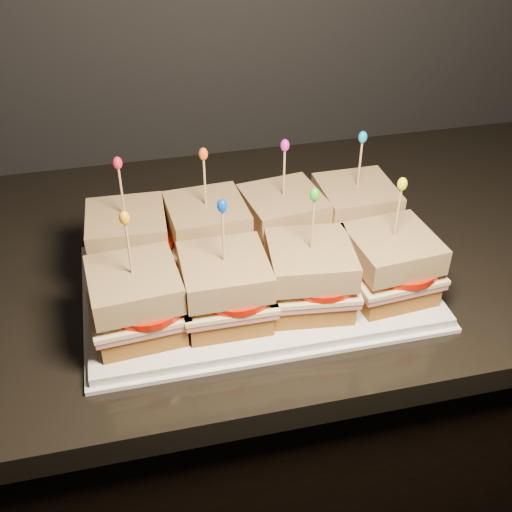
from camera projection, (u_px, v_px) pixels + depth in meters
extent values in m
cube|color=black|center=(236.00, 442.00, 1.23)|extent=(2.15, 0.60, 0.84)
cube|color=black|center=(231.00, 257.00, 0.97)|extent=(2.19, 0.64, 0.04)
cube|color=white|center=(256.00, 283.00, 0.87)|extent=(0.45, 0.28, 0.02)
cube|color=white|center=(256.00, 287.00, 0.88)|extent=(0.46, 0.29, 0.01)
cube|color=brown|center=(131.00, 258.00, 0.88)|extent=(0.10, 0.10, 0.03)
cube|color=#C86F6A|center=(130.00, 248.00, 0.87)|extent=(0.11, 0.11, 0.01)
cube|color=beige|center=(129.00, 243.00, 0.87)|extent=(0.12, 0.11, 0.01)
cylinder|color=red|center=(138.00, 240.00, 0.86)|extent=(0.10, 0.10, 0.01)
cube|color=brown|center=(126.00, 225.00, 0.85)|extent=(0.11, 0.11, 0.03)
cylinder|color=tan|center=(122.00, 194.00, 0.82)|extent=(0.00, 0.00, 0.09)
ellipsoid|color=red|center=(118.00, 163.00, 0.79)|extent=(0.01, 0.01, 0.02)
cube|color=brown|center=(208.00, 248.00, 0.90)|extent=(0.11, 0.11, 0.03)
cube|color=#C86F6A|center=(208.00, 237.00, 0.89)|extent=(0.12, 0.11, 0.01)
cube|color=beige|center=(208.00, 233.00, 0.89)|extent=(0.12, 0.12, 0.01)
cylinder|color=red|center=(217.00, 230.00, 0.88)|extent=(0.10, 0.10, 0.01)
cube|color=brown|center=(207.00, 215.00, 0.87)|extent=(0.11, 0.11, 0.03)
cylinder|color=tan|center=(205.00, 185.00, 0.84)|extent=(0.00, 0.00, 0.09)
ellipsoid|color=#EC5217|center=(203.00, 154.00, 0.81)|extent=(0.01, 0.01, 0.02)
cube|color=brown|center=(282.00, 238.00, 0.92)|extent=(0.11, 0.11, 0.03)
cube|color=#C86F6A|center=(283.00, 228.00, 0.91)|extent=(0.12, 0.12, 0.01)
cube|color=beige|center=(283.00, 224.00, 0.91)|extent=(0.13, 0.12, 0.01)
cylinder|color=red|center=(292.00, 220.00, 0.90)|extent=(0.10, 0.10, 0.01)
cube|color=brown|center=(283.00, 206.00, 0.89)|extent=(0.12, 0.12, 0.03)
cylinder|color=tan|center=(284.00, 176.00, 0.86)|extent=(0.00, 0.00, 0.09)
ellipsoid|color=#CC1F98|center=(285.00, 145.00, 0.83)|extent=(0.01, 0.01, 0.02)
cube|color=brown|center=(353.00, 229.00, 0.94)|extent=(0.10, 0.10, 0.03)
cube|color=#C86F6A|center=(354.00, 218.00, 0.93)|extent=(0.11, 0.11, 0.01)
cube|color=beige|center=(355.00, 214.00, 0.93)|extent=(0.11, 0.11, 0.01)
cylinder|color=red|center=(364.00, 211.00, 0.92)|extent=(0.10, 0.10, 0.01)
cube|color=brown|center=(356.00, 197.00, 0.91)|extent=(0.10, 0.10, 0.03)
cylinder|color=tan|center=(360.00, 167.00, 0.88)|extent=(0.00, 0.00, 0.09)
ellipsoid|color=#0B96BE|center=(363.00, 137.00, 0.85)|extent=(0.01, 0.01, 0.02)
cube|color=brown|center=(139.00, 319.00, 0.78)|extent=(0.11, 0.11, 0.03)
cube|color=#C86F6A|center=(137.00, 308.00, 0.77)|extent=(0.12, 0.12, 0.01)
cube|color=beige|center=(137.00, 304.00, 0.76)|extent=(0.12, 0.12, 0.01)
cylinder|color=red|center=(147.00, 301.00, 0.76)|extent=(0.10, 0.10, 0.01)
cube|color=brown|center=(134.00, 285.00, 0.75)|extent=(0.11, 0.11, 0.03)
cylinder|color=tan|center=(129.00, 252.00, 0.72)|extent=(0.00, 0.00, 0.09)
ellipsoid|color=orange|center=(124.00, 218.00, 0.69)|extent=(0.01, 0.01, 0.02)
cube|color=brown|center=(226.00, 306.00, 0.80)|extent=(0.10, 0.10, 0.03)
cube|color=#C86F6A|center=(225.00, 295.00, 0.79)|extent=(0.11, 0.11, 0.01)
cube|color=beige|center=(225.00, 291.00, 0.78)|extent=(0.11, 0.11, 0.01)
cylinder|color=red|center=(236.00, 288.00, 0.78)|extent=(0.10, 0.10, 0.01)
cube|color=brown|center=(225.00, 272.00, 0.77)|extent=(0.10, 0.10, 0.03)
cylinder|color=tan|center=(223.00, 239.00, 0.74)|extent=(0.00, 0.00, 0.09)
ellipsoid|color=#033ADD|center=(222.00, 206.00, 0.71)|extent=(0.01, 0.01, 0.02)
cube|color=brown|center=(308.00, 294.00, 0.82)|extent=(0.11, 0.11, 0.03)
cube|color=#C86F6A|center=(309.00, 283.00, 0.81)|extent=(0.12, 0.12, 0.01)
cube|color=beige|center=(309.00, 279.00, 0.80)|extent=(0.12, 0.12, 0.01)
cylinder|color=red|center=(320.00, 275.00, 0.80)|extent=(0.10, 0.10, 0.01)
cube|color=brown|center=(311.00, 260.00, 0.79)|extent=(0.11, 0.11, 0.03)
cylinder|color=tan|center=(313.00, 227.00, 0.76)|extent=(0.00, 0.00, 0.09)
ellipsoid|color=green|center=(315.00, 195.00, 0.73)|extent=(0.01, 0.01, 0.02)
cube|color=brown|center=(387.00, 282.00, 0.84)|extent=(0.11, 0.11, 0.03)
cube|color=#C86F6A|center=(389.00, 271.00, 0.83)|extent=(0.12, 0.12, 0.01)
cube|color=beige|center=(390.00, 267.00, 0.82)|extent=(0.12, 0.12, 0.01)
cylinder|color=red|center=(401.00, 264.00, 0.82)|extent=(0.10, 0.10, 0.01)
cube|color=brown|center=(392.00, 248.00, 0.81)|extent=(0.11, 0.11, 0.03)
cylinder|color=tan|center=(397.00, 216.00, 0.78)|extent=(0.00, 0.00, 0.09)
ellipsoid|color=#E4F10B|center=(402.00, 184.00, 0.75)|extent=(0.01, 0.01, 0.02)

